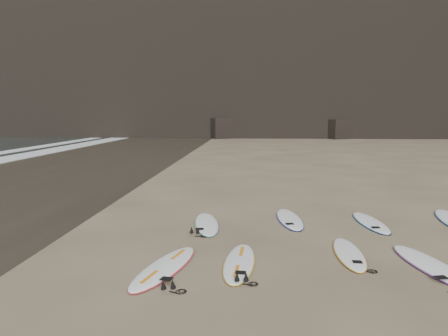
# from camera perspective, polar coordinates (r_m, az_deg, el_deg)

# --- Properties ---
(ground) EXTENTS (240.00, 240.00, 0.00)m
(ground) POSITION_cam_1_polar(r_m,az_deg,el_deg) (9.81, 17.46, -11.21)
(ground) COLOR #897559
(ground) RESTS_ON ground
(wet_sand) EXTENTS (12.00, 200.00, 0.01)m
(wet_sand) POSITION_cam_1_polar(r_m,az_deg,el_deg) (22.02, -25.51, -1.47)
(wet_sand) COLOR #383026
(wet_sand) RESTS_ON ground
(surfboard_0) EXTENTS (1.25, 2.74, 0.10)m
(surfboard_0) POSITION_cam_1_polar(r_m,az_deg,el_deg) (8.85, -7.75, -12.64)
(surfboard_0) COLOR white
(surfboard_0) RESTS_ON ground
(surfboard_1) EXTENTS (0.73, 2.47, 0.09)m
(surfboard_1) POSITION_cam_1_polar(r_m,az_deg,el_deg) (9.04, 2.01, -12.17)
(surfboard_1) COLOR white
(surfboard_1) RESTS_ON ground
(surfboard_2) EXTENTS (0.64, 2.33, 0.08)m
(surfboard_2) POSITION_cam_1_polar(r_m,az_deg,el_deg) (9.95, 16.00, -10.65)
(surfboard_2) COLOR white
(surfboard_2) RESTS_ON ground
(surfboard_3) EXTENTS (1.13, 2.77, 0.10)m
(surfboard_3) POSITION_cam_1_polar(r_m,az_deg,el_deg) (9.74, 25.51, -11.41)
(surfboard_3) COLOR white
(surfboard_3) RESTS_ON ground
(surfboard_5) EXTENTS (0.99, 2.60, 0.09)m
(surfboard_5) POSITION_cam_1_polar(r_m,az_deg,el_deg) (12.03, -2.29, -7.25)
(surfboard_5) COLOR white
(surfboard_5) RESTS_ON ground
(surfboard_6) EXTENTS (0.81, 2.61, 0.09)m
(surfboard_6) POSITION_cam_1_polar(r_m,az_deg,el_deg) (12.68, 8.55, -6.57)
(surfboard_6) COLOR white
(surfboard_6) RESTS_ON ground
(surfboard_7) EXTENTS (0.77, 2.49, 0.09)m
(surfboard_7) POSITION_cam_1_polar(r_m,az_deg,el_deg) (12.82, 18.60, -6.72)
(surfboard_7) COLOR white
(surfboard_7) RESTS_ON ground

